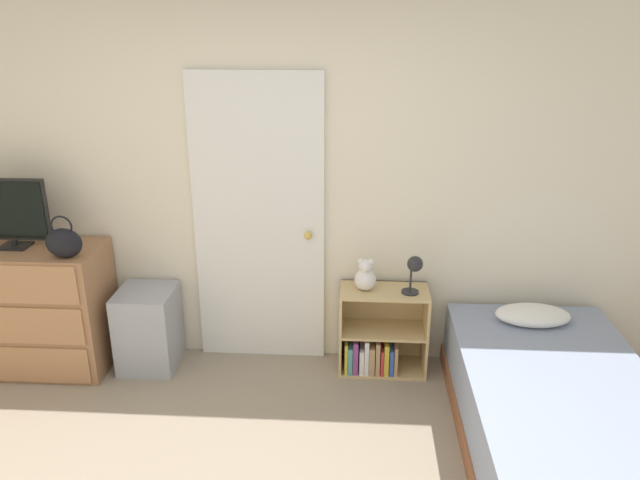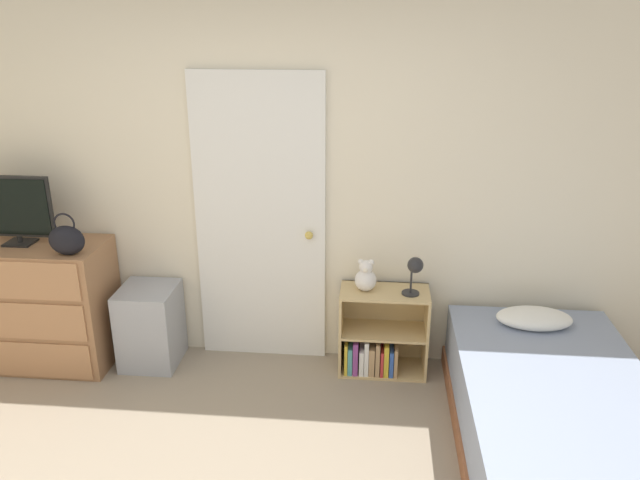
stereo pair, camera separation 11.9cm
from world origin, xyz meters
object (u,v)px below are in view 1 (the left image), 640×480
(teddy_bear, at_px, (365,277))
(desk_lamp, at_px, (414,268))
(tv, at_px, (9,212))
(bookshelf, at_px, (378,340))
(bed, at_px, (559,416))
(handbag, at_px, (64,243))
(storage_bin, at_px, (149,328))
(dresser, at_px, (28,308))

(teddy_bear, distance_m, desk_lamp, 0.34)
(tv, distance_m, desk_lamp, 2.69)
(bookshelf, relative_size, bed, 0.31)
(bookshelf, distance_m, desk_lamp, 0.61)
(desk_lamp, bearing_deg, handbag, -174.64)
(storage_bin, relative_size, bed, 0.29)
(bookshelf, xyz_separation_m, bed, (1.00, -0.82, 0.01))
(handbag, bearing_deg, tv, 158.98)
(teddy_bear, xyz_separation_m, desk_lamp, (0.32, -0.04, 0.09))
(tv, distance_m, handbag, 0.47)
(handbag, bearing_deg, bookshelf, 7.09)
(dresser, xyz_separation_m, storage_bin, (0.82, 0.05, -0.16))
(storage_bin, relative_size, bookshelf, 0.95)
(dresser, distance_m, desk_lamp, 2.67)
(dresser, relative_size, desk_lamp, 4.06)
(storage_bin, xyz_separation_m, bookshelf, (1.61, 0.04, -0.06))
(teddy_bear, height_order, desk_lamp, desk_lamp)
(bed, bearing_deg, tv, 168.03)
(handbag, xyz_separation_m, storage_bin, (0.41, 0.21, -0.71))
(bookshelf, bearing_deg, tv, -177.90)
(tv, xyz_separation_m, desk_lamp, (2.66, 0.05, -0.35))
(bookshelf, bearing_deg, desk_lamp, -10.74)
(tv, bearing_deg, teddy_bear, 2.25)
(handbag, relative_size, teddy_bear, 1.26)
(handbag, relative_size, desk_lamp, 1.06)
(bookshelf, xyz_separation_m, teddy_bear, (-0.10, 0.00, 0.48))
(dresser, distance_m, handbag, 0.70)
(bookshelf, bearing_deg, storage_bin, -178.40)
(tv, relative_size, storage_bin, 0.91)
(storage_bin, bearing_deg, dresser, -176.26)
(dresser, height_order, desk_lamp, dresser)
(dresser, distance_m, storage_bin, 0.84)
(tv, relative_size, desk_lamp, 1.96)
(desk_lamp, height_order, bed, desk_lamp)
(handbag, height_order, bed, handbag)
(tv, height_order, storage_bin, tv)
(bookshelf, bearing_deg, handbag, -172.91)
(dresser, relative_size, tv, 2.08)
(dresser, xyz_separation_m, tv, (-0.01, 0.01, 0.70))
(storage_bin, bearing_deg, tv, -176.94)
(bed, bearing_deg, storage_bin, 163.47)
(bed, bearing_deg, bookshelf, 140.61)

